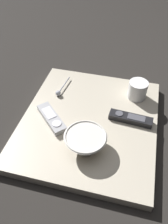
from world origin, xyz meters
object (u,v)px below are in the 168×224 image
at_px(cereal_bowl, 85,141).
at_px(tv_remote_near, 131,118).
at_px(teaspoon, 59,92).
at_px(tv_remote_far, 52,118).
at_px(coffee_mug, 138,90).

xyz_separation_m(cereal_bowl, tv_remote_near, (0.19, -0.15, -0.03)).
bearing_deg(teaspoon, tv_remote_near, -104.96).
xyz_separation_m(teaspoon, tv_remote_near, (-0.09, -0.35, -0.00)).
bearing_deg(teaspoon, cereal_bowl, -144.47).
xyz_separation_m(tv_remote_near, tv_remote_far, (-0.08, 0.33, -0.00)).
bearing_deg(cereal_bowl, tv_remote_near, -39.78).
relative_size(tv_remote_near, tv_remote_far, 1.10).
relative_size(cereal_bowl, coffee_mug, 1.86).
xyz_separation_m(cereal_bowl, tv_remote_far, (0.10, 0.18, -0.03)).
distance_m(coffee_mug, teaspoon, 0.37).
bearing_deg(cereal_bowl, tv_remote_far, 59.57).
distance_m(cereal_bowl, tv_remote_far, 0.21).
bearing_deg(tv_remote_near, tv_remote_far, 103.86).
bearing_deg(tv_remote_near, coffee_mug, -3.67).
distance_m(cereal_bowl, coffee_mug, 0.39).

